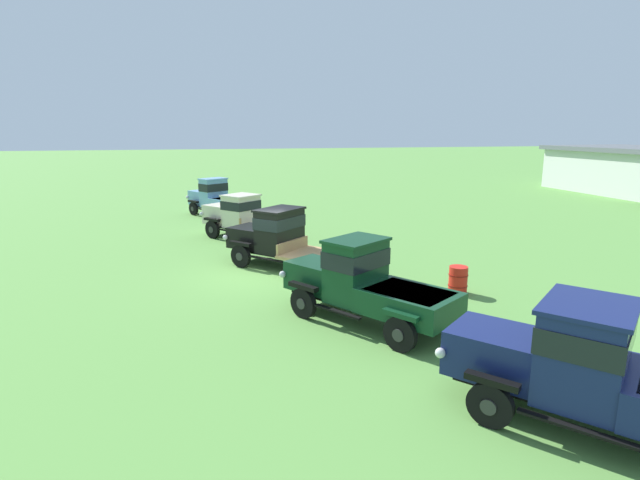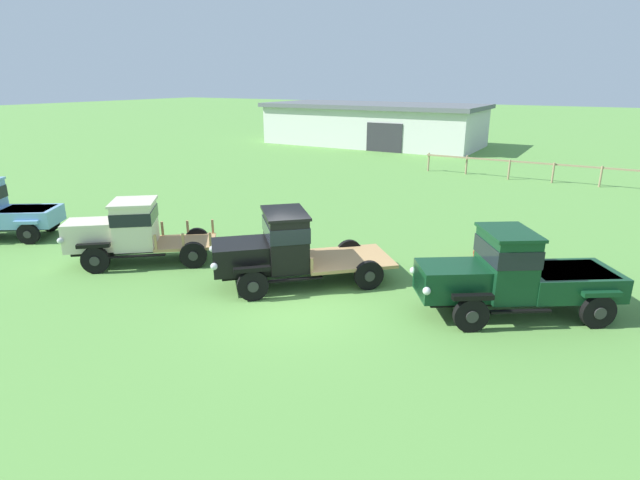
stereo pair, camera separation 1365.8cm
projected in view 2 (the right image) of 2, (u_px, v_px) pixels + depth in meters
ground_plane at (292, 302)px, 13.89m from camera, size 240.00×240.00×0.00m
farm_shed at (374, 124)px, 46.72m from camera, size 19.95×9.15×3.77m
paddock_fence at (533, 167)px, 30.17m from camera, size 13.35×0.60×1.22m
vintage_truck_second_in_line at (128, 230)px, 16.50m from camera, size 4.66×4.18×2.14m
vintage_truck_midrow_center at (282, 247)px, 14.79m from camera, size 5.21×5.07×2.24m
vintage_truck_far_side at (514, 274)px, 12.85m from camera, size 5.18×4.18×2.29m
oil_drum_beside_row at (483, 248)px, 16.90m from camera, size 0.62×0.62×0.89m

